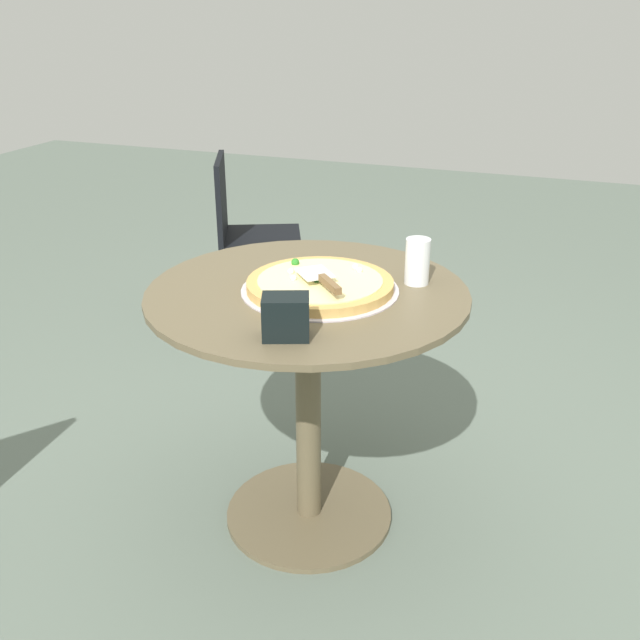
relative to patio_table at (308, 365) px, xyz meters
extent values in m
plane|color=#5B675C|center=(0.00, 0.00, -0.52)|extent=(10.00, 10.00, 0.00)
cylinder|color=brown|center=(0.00, 0.00, 0.22)|extent=(0.87, 0.87, 0.02)
cylinder|color=brown|center=(0.00, 0.00, -0.15)|extent=(0.07, 0.07, 0.72)
cylinder|color=brown|center=(0.00, 0.00, -0.52)|extent=(0.51, 0.51, 0.02)
cylinder|color=silver|center=(0.03, 0.01, 0.23)|extent=(0.42, 0.42, 0.00)
cylinder|color=tan|center=(0.03, 0.01, 0.24)|extent=(0.39, 0.39, 0.02)
cylinder|color=#F7E397|center=(0.03, 0.01, 0.26)|extent=(0.33, 0.33, 0.00)
sphere|color=silver|center=(0.11, 0.10, 0.26)|extent=(0.02, 0.02, 0.02)
sphere|color=white|center=(0.04, -0.01, 0.26)|extent=(0.02, 0.02, 0.02)
sphere|color=silver|center=(-0.06, 0.02, 0.26)|extent=(0.02, 0.02, 0.02)
sphere|color=white|center=(-0.03, -0.02, 0.26)|extent=(0.02, 0.02, 0.02)
sphere|color=#2A7725|center=(-0.07, 0.09, 0.27)|extent=(0.02, 0.02, 0.02)
sphere|color=beige|center=(0.06, -0.01, 0.26)|extent=(0.01, 0.01, 0.01)
sphere|color=#256527|center=(0.03, -0.01, 0.26)|extent=(0.01, 0.01, 0.01)
sphere|color=beige|center=(0.10, 0.12, 0.26)|extent=(0.02, 0.02, 0.02)
cube|color=silver|center=(0.02, 0.00, 0.28)|extent=(0.13, 0.13, 0.00)
cube|color=brown|center=(0.09, -0.08, 0.29)|extent=(0.09, 0.09, 0.02)
cylinder|color=silver|center=(0.26, 0.15, 0.29)|extent=(0.07, 0.07, 0.13)
cube|color=black|center=(0.06, -0.29, 0.28)|extent=(0.13, 0.11, 0.10)
cube|color=black|center=(-0.73, 1.27, -0.09)|extent=(0.49, 0.49, 0.03)
cube|color=black|center=(-0.89, 1.20, 0.11)|extent=(0.17, 0.35, 0.37)
cylinder|color=black|center=(-0.65, 1.48, -0.32)|extent=(0.02, 0.02, 0.42)
cylinder|color=black|center=(-0.53, 1.19, -0.32)|extent=(0.02, 0.02, 0.42)
cylinder|color=black|center=(-0.94, 1.35, -0.32)|extent=(0.02, 0.02, 0.42)
cylinder|color=black|center=(-0.81, 1.07, -0.32)|extent=(0.02, 0.02, 0.42)
camera|label=1|loc=(0.65, -1.67, 0.94)|focal=40.44mm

